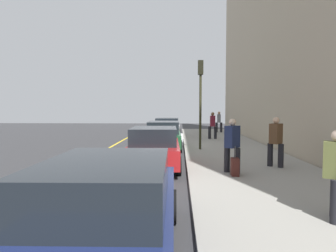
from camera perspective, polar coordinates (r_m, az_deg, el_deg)
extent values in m
plane|color=#333335|center=(16.01, -0.41, -4.51)|extent=(56.00, 56.00, 0.00)
cube|color=gray|center=(16.19, 11.37, -4.22)|extent=(28.00, 4.60, 0.15)
cube|color=tan|center=(17.53, 21.20, 20.76)|extent=(32.00, 0.80, 15.00)
cube|color=gold|center=(16.47, -11.64, -4.34)|extent=(28.00, 0.14, 0.01)
cube|color=white|center=(21.53, 2.13, -2.19)|extent=(4.19, 0.56, 0.22)
cylinder|color=black|center=(6.11, -16.01, -14.63)|extent=(0.64, 0.23, 0.64)
cylinder|color=black|center=(5.85, 0.51, -15.30)|extent=(0.64, 0.23, 0.64)
cube|color=navy|center=(4.49, -11.03, -17.59)|extent=(4.70, 1.89, 0.64)
cube|color=black|center=(4.09, -11.83, -10.59)|extent=(2.46, 1.65, 0.60)
cylinder|color=black|center=(12.37, -6.21, -5.37)|extent=(0.65, 0.24, 0.64)
cylinder|color=black|center=(12.29, 1.63, -5.41)|extent=(0.65, 0.24, 0.64)
cylinder|color=black|center=(9.86, -7.98, -7.62)|extent=(0.65, 0.24, 0.64)
cylinder|color=black|center=(9.76, 1.92, -7.70)|extent=(0.65, 0.24, 0.64)
cube|color=maroon|center=(10.99, -2.64, -5.01)|extent=(4.19, 1.92, 0.64)
cube|color=black|center=(10.71, -2.71, -1.89)|extent=(2.20, 1.66, 0.60)
cylinder|color=black|center=(17.40, -3.50, -2.82)|extent=(0.65, 0.24, 0.64)
cylinder|color=black|center=(17.36, 2.05, -2.83)|extent=(0.65, 0.24, 0.64)
cylinder|color=black|center=(14.72, -4.29, -3.96)|extent=(0.65, 0.24, 0.64)
cylinder|color=black|center=(14.66, 2.28, -3.98)|extent=(0.65, 0.24, 0.64)
cube|color=#1E512D|center=(15.98, -0.86, -2.39)|extent=(4.42, 1.91, 0.64)
cube|color=black|center=(15.71, -0.88, -0.22)|extent=(2.32, 1.66, 0.60)
cylinder|color=black|center=(23.28, -1.99, -1.25)|extent=(0.64, 0.23, 0.64)
cylinder|color=black|center=(23.20, 2.15, -1.27)|extent=(0.64, 0.23, 0.64)
cylinder|color=black|center=(20.71, -2.61, -1.83)|extent=(0.64, 0.23, 0.64)
cylinder|color=black|center=(20.62, 2.04, -1.85)|extent=(0.64, 0.23, 0.64)
cube|color=#B7BABF|center=(21.91, -0.10, -0.83)|extent=(4.20, 1.86, 0.64)
cube|color=black|center=(21.67, -0.13, 0.77)|extent=(2.19, 1.63, 0.60)
cylinder|color=black|center=(20.26, 9.16, -1.26)|extent=(0.20, 0.20, 0.85)
cylinder|color=black|center=(20.22, 8.04, -1.26)|extent=(0.20, 0.20, 0.85)
cube|color=maroon|center=(20.19, 8.62, 0.97)|extent=(0.49, 0.31, 0.72)
sphere|color=brown|center=(20.18, 8.63, 2.33)|extent=(0.24, 0.24, 0.24)
cylinder|color=black|center=(10.99, 20.97, -5.40)|extent=(0.19, 0.19, 0.82)
cylinder|color=black|center=(11.14, 19.15, -5.24)|extent=(0.19, 0.19, 0.82)
cube|color=brown|center=(10.98, 20.14, -1.39)|extent=(0.55, 0.54, 0.70)
sphere|color=#D8AD8C|center=(10.95, 20.18, 1.04)|extent=(0.23, 0.23, 0.23)
cylinder|color=black|center=(9.75, 11.33, -6.36)|extent=(0.19, 0.19, 0.81)
cylinder|color=black|center=(9.55, 13.23, -6.60)|extent=(0.19, 0.19, 0.81)
cube|color=#1E284C|center=(9.55, 12.33, -2.03)|extent=(0.54, 0.53, 0.69)
sphere|color=beige|center=(9.52, 12.36, 0.72)|extent=(0.22, 0.22, 0.22)
cylinder|color=black|center=(25.96, 10.24, -0.27)|extent=(0.20, 0.20, 0.85)
cylinder|color=black|center=(25.96, 9.37, -0.26)|extent=(0.20, 0.20, 0.85)
cube|color=slate|center=(25.92, 9.82, 1.46)|extent=(0.52, 0.37, 0.72)
sphere|color=tan|center=(25.91, 9.83, 2.51)|extent=(0.23, 0.23, 0.23)
cylinder|color=black|center=(6.51, 29.64, -11.78)|extent=(0.18, 0.18, 0.78)
cylinder|color=black|center=(6.15, 29.70, -12.65)|extent=(0.18, 0.18, 0.78)
cylinder|color=#2D2D19|center=(14.89, 6.27, 2.68)|extent=(0.12, 0.12, 3.74)
cube|color=black|center=(15.03, 6.33, 11.17)|extent=(0.26, 0.26, 0.70)
sphere|color=red|center=(15.21, 6.29, 11.88)|extent=(0.14, 0.14, 0.14)
sphere|color=orange|center=(15.18, 6.28, 11.06)|extent=(0.14, 0.14, 0.14)
sphere|color=green|center=(15.15, 6.28, 10.23)|extent=(0.14, 0.14, 0.14)
cube|color=#471E19|center=(9.28, 12.81, -7.72)|extent=(0.34, 0.22, 0.55)
cylinder|color=#4C4C4C|center=(9.20, 12.85, -4.95)|extent=(0.03, 0.03, 0.36)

